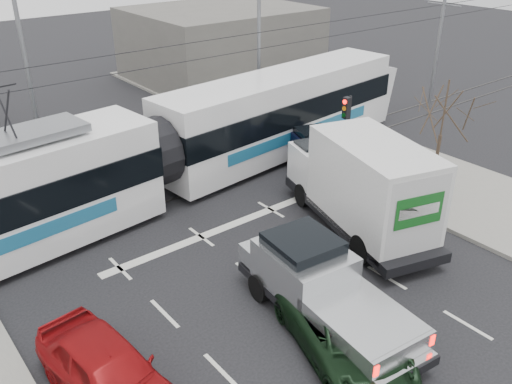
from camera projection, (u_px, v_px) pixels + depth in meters
ground at (352, 298)px, 17.03m from camera, size 120.00×120.00×0.00m
sidewalk_right at (503, 210)px, 22.00m from camera, size 6.00×60.00×0.15m
rails at (184, 187)px, 23.99m from camera, size 60.00×1.60×0.03m
building_right at (221, 44)px, 39.29m from camera, size 12.00×10.00×5.00m
bare_tree at (444, 114)px, 21.28m from camera, size 2.40×2.40×5.00m
traffic_signal at (347, 119)px, 23.91m from camera, size 0.44×0.44×3.60m
street_lamp_near at (256, 36)px, 28.54m from camera, size 2.38×0.25×9.00m
street_lamp_far at (21, 61)px, 23.54m from camera, size 2.38×0.25×9.00m
catenary at (178, 103)px, 22.24m from camera, size 60.00×0.20×7.00m
tram at (152, 155)px, 21.87m from camera, size 29.45×5.98×5.98m
silver_pickup at (319, 285)px, 15.72m from camera, size 2.84×6.60×2.33m
box_truck at (362, 186)px, 19.96m from camera, size 4.54×7.90×3.74m
navy_pickup at (318, 155)px, 24.78m from camera, size 3.18×5.01×1.98m
green_car at (343, 334)px, 14.54m from camera, size 3.75×5.48×1.39m
red_car at (108, 372)px, 13.16m from camera, size 2.43×4.95×1.62m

